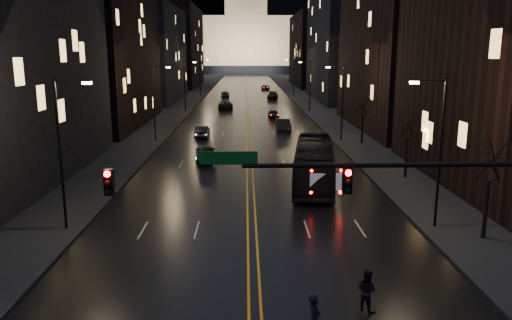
{
  "coord_description": "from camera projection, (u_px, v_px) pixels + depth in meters",
  "views": [
    {
      "loc": [
        -0.34,
        -18.25,
        10.36
      ],
      "look_at": [
        0.32,
        13.6,
        3.48
      ],
      "focal_mm": 35.0,
      "sensor_mm": 36.0,
      "label": 1
    }
  ],
  "objects": [
    {
      "name": "building_left_mid",
      "position": [
        97.0,
        26.0,
        69.42
      ],
      "size": [
        12.0,
        30.0,
        28.0
      ],
      "primitive_type": "cube",
      "color": "black",
      "rests_on": "ground"
    },
    {
      "name": "streetlamp_left_mid",
      "position": [
        155.0,
        99.0,
        57.82
      ],
      "size": [
        2.13,
        0.25,
        9.0
      ],
      "color": "black",
      "rests_on": "ground"
    },
    {
      "name": "streetlamp_right_near",
      "position": [
        438.0,
        145.0,
        28.95
      ],
      "size": [
        2.13,
        0.25,
        9.0
      ],
      "color": "black",
      "rests_on": "ground"
    },
    {
      "name": "building_right_mid",
      "position": [
        344.0,
        40.0,
        107.61
      ],
      "size": [
        12.0,
        34.0,
        26.0
      ],
      "primitive_type": "cube",
      "color": "black",
      "rests_on": "ground"
    },
    {
      "name": "oncoming_car_b",
      "position": [
        202.0,
        131.0,
        61.98
      ],
      "size": [
        1.59,
        4.54,
        1.5
      ],
      "primitive_type": "imported",
      "rotation": [
        0.0,
        0.0,
        3.14
      ],
      "color": "black",
      "rests_on": "ground"
    },
    {
      "name": "capitol",
      "position": [
        246.0,
        39.0,
        260.72
      ],
      "size": [
        90.0,
        50.0,
        58.5
      ],
      "color": "black",
      "rests_on": "ground"
    },
    {
      "name": "receding_car_c",
      "position": [
        273.0,
        95.0,
        112.98
      ],
      "size": [
        2.88,
        5.91,
        1.66
      ],
      "primitive_type": "imported",
      "rotation": [
        0.0,
        0.0,
        -0.1
      ],
      "color": "black",
      "rests_on": "ground"
    },
    {
      "name": "sidewalk_left",
      "position": [
        199.0,
        88.0,
        146.77
      ],
      "size": [
        8.0,
        320.0,
        0.16
      ],
      "primitive_type": "cube",
      "color": "black",
      "rests_on": "ground"
    },
    {
      "name": "center_line",
      "position": [
        247.0,
        88.0,
        147.06
      ],
      "size": [
        0.62,
        320.0,
        0.01
      ],
      "primitive_type": "cube",
      "color": "orange",
      "rests_on": "road"
    },
    {
      "name": "tree_right_near",
      "position": [
        491.0,
        162.0,
        27.15
      ],
      "size": [
        2.4,
        2.4,
        6.65
      ],
      "color": "black",
      "rests_on": "ground"
    },
    {
      "name": "oncoming_car_a",
      "position": [
        205.0,
        152.0,
        48.62
      ],
      "size": [
        2.43,
        5.01,
        1.65
      ],
      "primitive_type": "imported",
      "rotation": [
        0.0,
        0.0,
        3.24
      ],
      "color": "black",
      "rests_on": "ground"
    },
    {
      "name": "tree_right_mid",
      "position": [
        408.0,
        125.0,
        40.83
      ],
      "size": [
        2.4,
        2.4,
        6.65
      ],
      "color": "black",
      "rests_on": "ground"
    },
    {
      "name": "traffic_signal",
      "position": [
        409.0,
        193.0,
        19.07
      ],
      "size": [
        17.29,
        0.45,
        7.0
      ],
      "color": "black",
      "rests_on": "ground"
    },
    {
      "name": "tree_right_far",
      "position": [
        363.0,
        105.0,
        56.47
      ],
      "size": [
        2.4,
        2.4,
        6.65
      ],
      "color": "black",
      "rests_on": "ground"
    },
    {
      "name": "pedestrian_b",
      "position": [
        366.0,
        290.0,
        20.29
      ],
      "size": [
        0.94,
        0.95,
        1.78
      ],
      "primitive_type": "imported",
      "rotation": [
        0.0,
        0.0,
        2.35
      ],
      "color": "black",
      "rests_on": "ground"
    },
    {
      "name": "building_left_dist",
      "position": [
        179.0,
        47.0,
        153.88
      ],
      "size": [
        12.0,
        40.0,
        24.0
      ],
      "primitive_type": "cube",
      "color": "black",
      "rests_on": "ground"
    },
    {
      "name": "streetlamp_right_dist",
      "position": [
        293.0,
        75.0,
        116.9
      ],
      "size": [
        2.13,
        0.25,
        9.0
      ],
      "color": "black",
      "rests_on": "ground"
    },
    {
      "name": "ground",
      "position": [
        255.0,
        316.0,
        20.03
      ],
      "size": [
        900.0,
        900.0,
        0.0
      ],
      "primitive_type": "plane",
      "color": "black",
      "rests_on": "ground"
    },
    {
      "name": "oncoming_car_c",
      "position": [
        225.0,
        105.0,
        93.44
      ],
      "size": [
        3.04,
        5.97,
        1.62
      ],
      "primitive_type": "imported",
      "rotation": [
        0.0,
        0.0,
        3.2
      ],
      "color": "black",
      "rests_on": "ground"
    },
    {
      "name": "streetlamp_right_far",
      "position": [
        309.0,
        83.0,
        87.58
      ],
      "size": [
        2.13,
        0.25,
        9.0
      ],
      "color": "black",
      "rests_on": "ground"
    },
    {
      "name": "streetlamp_right_mid",
      "position": [
        341.0,
        99.0,
        58.26
      ],
      "size": [
        2.13,
        0.25,
        9.0
      ],
      "color": "black",
      "rests_on": "ground"
    },
    {
      "name": "sidewalk_right",
      "position": [
        294.0,
        88.0,
        147.34
      ],
      "size": [
        8.0,
        320.0,
        0.16
      ],
      "primitive_type": "cube",
      "color": "black",
      "rests_on": "ground"
    },
    {
      "name": "receding_car_a",
      "position": [
        283.0,
        125.0,
        66.73
      ],
      "size": [
        1.83,
        5.0,
        1.64
      ],
      "primitive_type": "imported",
      "rotation": [
        0.0,
        0.0,
        0.02
      ],
      "color": "black",
      "rests_on": "ground"
    },
    {
      "name": "building_left_far",
      "position": [
        150.0,
        54.0,
        107.4
      ],
      "size": [
        12.0,
        34.0,
        20.0
      ],
      "primitive_type": "cube",
      "color": "black",
      "rests_on": "ground"
    },
    {
      "name": "pedestrian_a",
      "position": [
        314.0,
        320.0,
        17.91
      ],
      "size": [
        0.65,
        0.81,
        1.94
      ],
      "primitive_type": "imported",
      "rotation": [
        0.0,
        0.0,
        1.27
      ],
      "color": "black",
      "rests_on": "ground"
    },
    {
      "name": "receding_car_d",
      "position": [
        265.0,
        87.0,
        141.61
      ],
      "size": [
        2.57,
        5.02,
        1.36
      ],
      "primitive_type": "imported",
      "rotation": [
        0.0,
        0.0,
        -0.07
      ],
      "color": "black",
      "rests_on": "ground"
    },
    {
      "name": "road",
      "position": [
        247.0,
        88.0,
        147.07
      ],
      "size": [
        20.0,
        320.0,
        0.02
      ],
      "primitive_type": "cube",
      "color": "black",
      "rests_on": "ground"
    },
    {
      "name": "streetlamp_left_dist",
      "position": [
        201.0,
        76.0,
        116.46
      ],
      "size": [
        2.13,
        0.25,
        9.0
      ],
      "color": "black",
      "rests_on": "ground"
    },
    {
      "name": "streetlamp_left_near",
      "position": [
        63.0,
        147.0,
        28.51
      ],
      "size": [
        2.13,
        0.25,
        9.0
      ],
      "color": "black",
      "rests_on": "ground"
    },
    {
      "name": "building_right_dist",
      "position": [
        314.0,
        50.0,
        154.94
      ],
      "size": [
        12.0,
        40.0,
        22.0
      ],
      "primitive_type": "cube",
      "color": "black",
      "rests_on": "ground"
    },
    {
      "name": "receding_car_b",
      "position": [
        274.0,
        114.0,
        80.46
      ],
      "size": [
        1.83,
        3.94,
        1.31
      ],
      "primitive_type": "imported",
      "rotation": [
        0.0,
        0.0,
        0.07
      ],
      "color": "black",
      "rests_on": "ground"
    },
    {
      "name": "oncoming_car_d",
      "position": [
        225.0,
        94.0,
        117.96
      ],
      "size": [
        2.05,
        4.85,
        1.4
      ],
      "primitive_type": "imported",
      "rotation": [
        0.0,
        0.0,
        3.16
      ],
      "color": "black",
      "rests_on": "ground"
    },
    {
      "name": "bus",
      "position": [
        314.0,
        164.0,
        39.51
      ],
      "size": [
        4.58,
        12.73,
        3.47
      ],
      "primitive_type": "imported",
      "rotation": [
        0.0,
        0.0,
        -0.14
      ],
      "color": "black",
      "rests_on": "ground"
    },
    {
      "name": "streetlamp_left_far",
      "position": [
        186.0,
        83.0,
        87.14
      ],
      "size": [
        2.13,
        0.25,
        9.0
      ],
      "color": "black",
      "rests_on": "ground"
    }
  ]
}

